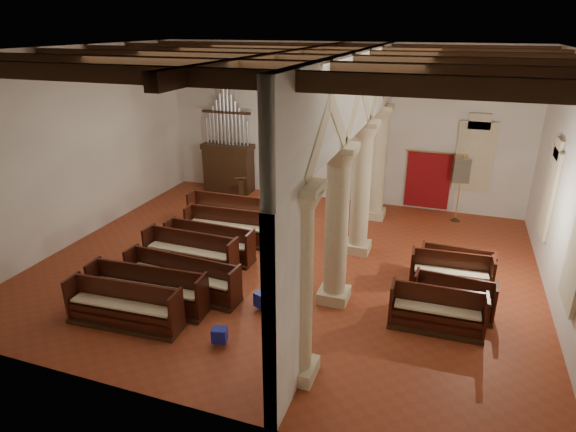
{
  "coord_description": "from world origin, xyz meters",
  "views": [
    {
      "loc": [
        4.19,
        -11.95,
        6.62
      ],
      "look_at": [
        -0.14,
        0.5,
        1.31
      ],
      "focal_mm": 30.0,
      "sensor_mm": 36.0,
      "label": 1
    }
  ],
  "objects_px": {
    "pipe_organ": "(228,159)",
    "lectern": "(241,191)",
    "aisle_pew_0": "(436,316)",
    "processional_banner": "(458,199)",
    "nave_pew_0": "(125,312)"
  },
  "relations": [
    {
      "from": "pipe_organ",
      "to": "processional_banner",
      "type": "xyz_separation_m",
      "value": [
        9.13,
        -0.37,
        -0.56
      ]
    },
    {
      "from": "lectern",
      "to": "processional_banner",
      "type": "xyz_separation_m",
      "value": [
        8.09,
        0.71,
        0.37
      ]
    },
    {
      "from": "nave_pew_0",
      "to": "aisle_pew_0",
      "type": "xyz_separation_m",
      "value": [
        6.89,
        2.21,
        -0.0
      ]
    },
    {
      "from": "lectern",
      "to": "aisle_pew_0",
      "type": "height_order",
      "value": "lectern"
    },
    {
      "from": "pipe_organ",
      "to": "lectern",
      "type": "height_order",
      "value": "pipe_organ"
    },
    {
      "from": "pipe_organ",
      "to": "aisle_pew_0",
      "type": "bearing_deg",
      "value": -40.19
    },
    {
      "from": "pipe_organ",
      "to": "processional_banner",
      "type": "height_order",
      "value": "pipe_organ"
    },
    {
      "from": "aisle_pew_0",
      "to": "lectern",
      "type": "bearing_deg",
      "value": 139.36
    },
    {
      "from": "pipe_organ",
      "to": "aisle_pew_0",
      "type": "distance_m",
      "value": 11.6
    },
    {
      "from": "pipe_organ",
      "to": "lectern",
      "type": "xyz_separation_m",
      "value": [
        1.03,
        -1.08,
        -0.93
      ]
    },
    {
      "from": "pipe_organ",
      "to": "processional_banner",
      "type": "distance_m",
      "value": 9.15
    },
    {
      "from": "lectern",
      "to": "processional_banner",
      "type": "distance_m",
      "value": 8.13
    },
    {
      "from": "processional_banner",
      "to": "aisle_pew_0",
      "type": "relative_size",
      "value": 1.15
    },
    {
      "from": "aisle_pew_0",
      "to": "pipe_organ",
      "type": "bearing_deg",
      "value": 138.44
    },
    {
      "from": "processional_banner",
      "to": "nave_pew_0",
      "type": "relative_size",
      "value": 0.87
    }
  ]
}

